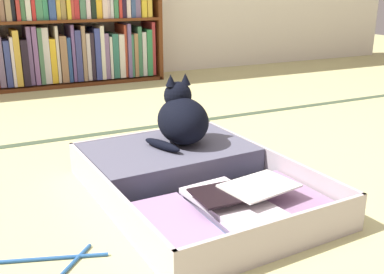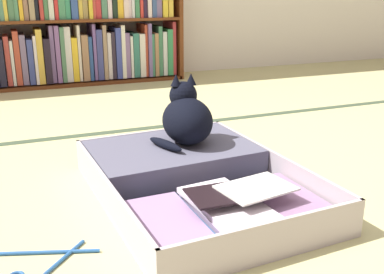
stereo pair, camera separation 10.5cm
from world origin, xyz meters
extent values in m
plane|color=tan|center=(0.00, 0.00, 0.00)|extent=(10.00, 10.00, 0.00)
cube|color=#3A4A34|center=(0.00, 0.95, 0.00)|extent=(4.80, 0.05, 0.00)
cube|color=#5E2E14|center=(0.68, 2.24, 0.46)|extent=(0.03, 0.28, 0.91)
cube|color=#5E2E14|center=(-0.11, 2.24, 0.01)|extent=(1.58, 0.28, 0.02)
cube|color=#5E2E14|center=(-0.11, 2.24, 0.46)|extent=(1.55, 0.28, 0.02)
cube|color=#394588|center=(-0.41, 2.24, 0.19)|extent=(0.04, 0.24, 0.31)
cube|color=silver|center=(-0.37, 2.23, 0.20)|extent=(0.02, 0.24, 0.33)
cube|color=gold|center=(-0.34, 2.24, 0.22)|extent=(0.04, 0.24, 0.37)
cube|color=black|center=(-0.30, 2.23, 0.19)|extent=(0.04, 0.24, 0.31)
cube|color=slate|center=(-0.26, 2.25, 0.23)|extent=(0.03, 0.24, 0.39)
cube|color=#7E5891|center=(-0.23, 2.24, 0.23)|extent=(0.03, 0.24, 0.39)
cube|color=#477453|center=(-0.19, 2.24, 0.23)|extent=(0.03, 0.24, 0.38)
cube|color=silver|center=(-0.15, 2.25, 0.23)|extent=(0.04, 0.24, 0.38)
cube|color=yellow|center=(-0.11, 2.25, 0.19)|extent=(0.04, 0.24, 0.31)
cube|color=silver|center=(-0.08, 2.25, 0.23)|extent=(0.02, 0.24, 0.39)
cube|color=#9C7251|center=(-0.04, 2.24, 0.20)|extent=(0.04, 0.24, 0.32)
cube|color=navy|center=(0.00, 2.24, 0.19)|extent=(0.03, 0.24, 0.31)
cube|color=#6C5091|center=(0.03, 2.25, 0.23)|extent=(0.02, 0.24, 0.40)
cube|color=#3A407F|center=(0.07, 2.24, 0.21)|extent=(0.04, 0.24, 0.36)
cube|color=#997D61|center=(0.10, 2.24, 0.23)|extent=(0.03, 0.24, 0.39)
cube|color=silver|center=(0.14, 2.25, 0.20)|extent=(0.03, 0.24, 0.33)
cube|color=#2A212E|center=(0.17, 2.24, 0.20)|extent=(0.03, 0.24, 0.34)
cube|color=#384496|center=(0.20, 2.24, 0.22)|extent=(0.04, 0.24, 0.37)
cube|color=silver|center=(0.24, 2.24, 0.23)|extent=(0.03, 0.24, 0.38)
cube|color=slate|center=(0.27, 2.24, 0.20)|extent=(0.03, 0.24, 0.33)
cube|color=silver|center=(0.30, 2.24, 0.19)|extent=(0.02, 0.24, 0.30)
cube|color=#337465|center=(0.34, 2.25, 0.20)|extent=(0.04, 0.24, 0.32)
cube|color=silver|center=(0.38, 2.24, 0.19)|extent=(0.04, 0.24, 0.32)
cube|color=#B4442C|center=(0.41, 2.25, 0.23)|extent=(0.02, 0.24, 0.38)
cube|color=slate|center=(0.44, 2.23, 0.23)|extent=(0.03, 0.24, 0.39)
cube|color=#387658|center=(0.46, 2.24, 0.19)|extent=(0.02, 0.24, 0.31)
cube|color=#9F754F|center=(0.49, 2.23, 0.19)|extent=(0.03, 0.24, 0.32)
cube|color=#3C7452|center=(0.52, 2.24, 0.22)|extent=(0.03, 0.24, 0.37)
cube|color=silver|center=(0.56, 2.25, 0.20)|extent=(0.03, 0.24, 0.33)
cube|color=#33864F|center=(0.60, 2.24, 0.21)|extent=(0.04, 0.24, 0.34)
cube|color=#B5363D|center=(0.63, 2.25, 0.23)|extent=(0.03, 0.24, 0.40)
cube|color=#BDB0B3|center=(0.00, -0.10, 0.01)|extent=(0.64, 0.47, 0.01)
cube|color=#BDB0B3|center=(0.01, -0.31, 0.06)|extent=(0.62, 0.05, 0.12)
cube|color=#BDB0B3|center=(-0.30, -0.12, 0.06)|extent=(0.04, 0.43, 0.12)
cube|color=#BDB0B3|center=(0.30, -0.08, 0.06)|extent=(0.04, 0.43, 0.12)
cube|color=#4F4757|center=(0.00, -0.10, 0.02)|extent=(0.62, 0.44, 0.01)
cube|color=#BDB0B3|center=(-0.02, 0.33, 0.01)|extent=(0.64, 0.47, 0.01)
cube|color=#BDB0B3|center=(-0.04, 0.54, 0.06)|extent=(0.62, 0.05, 0.12)
cube|color=#BDB0B3|center=(-0.33, 0.31, 0.06)|extent=(0.04, 0.43, 0.12)
cube|color=#BDB0B3|center=(0.28, 0.35, 0.06)|extent=(0.04, 0.43, 0.12)
cube|color=#4F4757|center=(-0.02, 0.33, 0.02)|extent=(0.62, 0.44, 0.01)
cylinder|color=black|center=(-0.01, 0.12, 0.02)|extent=(0.60, 0.05, 0.02)
cube|color=navy|center=(-0.20, -0.11, 0.03)|extent=(0.20, 0.37, 0.02)
cube|color=#2B4F7C|center=(-0.18, -0.11, 0.04)|extent=(0.19, 0.38, 0.01)
cube|color=#9B77A4|center=(-0.20, -0.12, 0.06)|extent=(0.19, 0.36, 0.01)
cube|color=slate|center=(0.01, -0.10, 0.03)|extent=(0.21, 0.34, 0.02)
cube|color=#967F9D|center=(0.00, -0.10, 0.05)|extent=(0.18, 0.35, 0.02)
cube|color=silver|center=(0.00, -0.11, 0.07)|extent=(0.21, 0.36, 0.02)
cube|color=navy|center=(0.19, -0.08, 0.03)|extent=(0.20, 0.37, 0.02)
cube|color=gray|center=(0.20, -0.09, 0.05)|extent=(0.19, 0.32, 0.02)
cube|color=white|center=(0.09, -0.10, 0.11)|extent=(0.24, 0.19, 0.01)
cube|color=black|center=(0.00, -0.09, 0.10)|extent=(0.23, 0.15, 0.01)
cube|color=#555467|center=(-0.02, 0.33, 0.06)|extent=(0.61, 0.43, 0.10)
cylinder|color=black|center=(-0.21, 0.52, 0.06)|extent=(0.02, 0.02, 0.10)
cylinder|color=black|center=(0.13, 0.54, 0.06)|extent=(0.02, 0.02, 0.10)
cube|color=yellow|center=(0.03, -0.30, 0.09)|extent=(0.03, 0.00, 0.02)
cube|color=#2E8C3E|center=(-0.06, -0.30, 0.08)|extent=(0.04, 0.00, 0.02)
cube|color=yellow|center=(0.04, -0.30, 0.08)|extent=(0.04, 0.00, 0.02)
cube|color=red|center=(0.07, -0.30, 0.03)|extent=(0.03, 0.00, 0.02)
ellipsoid|color=black|center=(0.04, 0.34, 0.20)|extent=(0.20, 0.25, 0.17)
ellipsoid|color=black|center=(0.05, 0.41, 0.16)|extent=(0.13, 0.09, 0.09)
sphere|color=black|center=(0.05, 0.39, 0.29)|extent=(0.11, 0.11, 0.11)
cone|color=black|center=(0.07, 0.39, 0.35)|extent=(0.04, 0.04, 0.04)
cone|color=black|center=(0.02, 0.39, 0.35)|extent=(0.04, 0.04, 0.04)
sphere|color=gold|center=(0.07, 0.44, 0.29)|extent=(0.02, 0.02, 0.02)
sphere|color=gold|center=(0.03, 0.44, 0.29)|extent=(0.02, 0.02, 0.02)
ellipsoid|color=black|center=(-0.06, 0.31, 0.13)|extent=(0.09, 0.18, 0.03)
cylinder|color=#265999|center=(-0.56, -0.04, 0.01)|extent=(0.36, 0.13, 0.01)
cylinder|color=#265999|center=(-0.49, -0.11, 0.00)|extent=(0.15, 0.16, 0.01)
camera|label=1|loc=(-0.65, -1.15, 0.67)|focal=43.03mm
camera|label=2|loc=(-0.55, -1.19, 0.67)|focal=43.03mm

